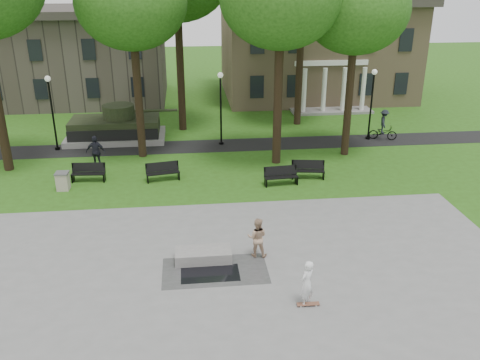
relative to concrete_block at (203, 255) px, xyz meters
The scene contains 23 objects.
ground 2.55m from the concrete_block, 59.20° to the left, with size 120.00×120.00×0.00m, color #284E12.
plaza 3.12m from the concrete_block, 65.29° to the right, with size 22.00×16.00×0.02m, color gray.
footpath 14.24m from the concrete_block, 84.77° to the left, with size 44.00×2.60×0.01m, color black.
building_right 30.63m from the concrete_block, 68.15° to the left, with size 17.00×12.00×8.60m.
building_left 30.46m from the concrete_block, 108.69° to the left, with size 15.00×10.00×7.20m, color #4C443D.
tree_1 15.71m from the concrete_block, 104.17° to the left, with size 6.20×6.20×11.63m.
tree_3 17.11m from the concrete_block, 51.47° to the left, with size 6.00×6.00×11.19m.
lamp_left 17.08m from the concrete_block, 121.01° to the left, with size 0.36×0.36×4.73m.
lamp_mid 14.81m from the concrete_block, 82.92° to the left, with size 0.36×0.36×4.73m.
lamp_right 18.85m from the concrete_block, 50.82° to the left, with size 0.36×0.36×4.73m.
tank_monument 16.99m from the concrete_block, 107.68° to the left, with size 7.45×3.40×2.40m.
puddle 1.06m from the concrete_block, 78.20° to the right, with size 2.20×1.20×0.00m, color black.
concrete_block is the anchor object (origin of this frame).
skateboard 4.79m from the concrete_block, 44.22° to the right, with size 0.78×0.20×0.07m, color brown.
skateboarder 4.71m from the concrete_block, 43.85° to the right, with size 0.61×0.40×1.68m, color white.
friend_watching 2.24m from the concrete_block, ahead, with size 0.80×0.62×1.64m, color tan.
pedestrian_walker 12.32m from the concrete_block, 117.60° to the left, with size 1.13×0.47×1.94m, color black.
cyclist 19.15m from the concrete_block, 48.28° to the left, with size 1.95×1.19×2.06m.
park_bench_0 10.67m from the concrete_block, 123.17° to the left, with size 1.83×0.66×1.00m.
park_bench_1 8.80m from the concrete_block, 101.95° to the left, with size 1.85×0.84×1.00m.
park_bench_2 8.56m from the concrete_block, 58.63° to the left, with size 1.83×0.67×1.00m.
park_bench_3 10.09m from the concrete_block, 52.93° to the left, with size 1.85×0.78×1.00m.
trash_bin 10.50m from the concrete_block, 131.56° to the left, with size 0.69×0.69×0.96m.
Camera 1 is at (-1.74, -19.55, 10.57)m, focal length 38.00 mm.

